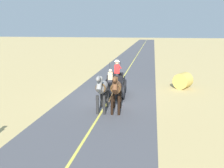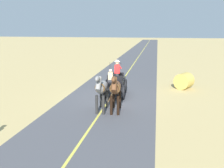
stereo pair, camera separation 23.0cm
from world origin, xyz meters
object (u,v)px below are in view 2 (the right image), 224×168
at_px(horse_drawn_carriage, 115,84).
at_px(horse_off_side, 102,88).
at_px(horse_near_side, 116,89).
at_px(hay_bale, 184,81).

relative_size(horse_drawn_carriage, horse_off_side, 2.04).
relative_size(horse_drawn_carriage, horse_near_side, 2.04).
relative_size(horse_drawn_carriage, hay_bale, 3.76).
relative_size(horse_near_side, hay_bale, 1.84).
distance_m(horse_drawn_carriage, horse_near_side, 3.10).
bearing_deg(horse_drawn_carriage, horse_off_side, 86.29).
bearing_deg(horse_off_side, hay_bale, -130.16).
height_order(horse_off_side, hay_bale, horse_off_side).
distance_m(horse_off_side, hay_bale, 7.77).
height_order(horse_drawn_carriage, hay_bale, horse_drawn_carriage).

